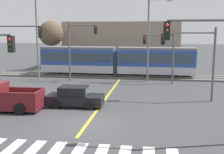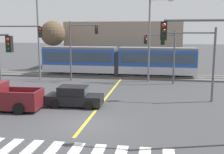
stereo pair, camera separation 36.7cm
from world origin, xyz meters
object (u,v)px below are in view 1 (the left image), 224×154
traffic_light_far_left (78,42)px  light_rail_tram (117,60)px  street_lamp_west (38,32)px  bare_tree_far_west (51,34)px  traffic_light_mid_left (12,46)px  traffic_light_mid_right (195,52)px  sedan_crossing (75,97)px  traffic_light_near_right (214,58)px  traffic_light_far_right (163,49)px  street_lamp_centre (150,35)px  pickup_truck (2,99)px

traffic_light_far_left → light_rail_tram: bearing=42.8°
street_lamp_west → bare_tree_far_west: street_lamp_west is taller
traffic_light_mid_left → traffic_light_mid_right: 15.31m
sedan_crossing → traffic_light_near_right: size_ratio=0.65×
traffic_light_near_right → street_lamp_west: size_ratio=0.67×
traffic_light_mid_right → traffic_light_near_right: bearing=-91.7°
light_rail_tram → traffic_light_near_right: traffic_light_near_right is taller
traffic_light_far_right → street_lamp_centre: (-1.32, 1.07, 1.47)m
traffic_light_far_right → street_lamp_west: bearing=178.8°
traffic_light_far_right → light_rail_tram: bearing=145.2°
light_rail_tram → traffic_light_far_right: traffic_light_far_right is taller
street_lamp_centre → light_rail_tram: bearing=146.7°
pickup_truck → bare_tree_far_west: bare_tree_far_west is taller
traffic_light_near_right → street_lamp_centre: street_lamp_centre is taller
sedan_crossing → traffic_light_far_right: (6.60, 10.18, 2.98)m
pickup_truck → traffic_light_far_left: (2.23, 12.16, 3.46)m
traffic_light_mid_left → traffic_light_mid_right: (15.30, 0.25, -0.34)m
light_rail_tram → traffic_light_far_right: 6.76m
pickup_truck → light_rail_tram: bearing=68.9°
light_rail_tram → traffic_light_far_left: traffic_light_far_left is taller
light_rail_tram → traffic_light_far_right: size_ratio=3.30×
traffic_light_mid_right → bare_tree_far_west: 22.63m
traffic_light_mid_left → street_lamp_centre: 14.36m
traffic_light_far_left → traffic_light_mid_right: traffic_light_far_left is taller
traffic_light_mid_left → street_lamp_west: (-0.87, 7.61, 1.21)m
traffic_light_mid_right → street_lamp_west: (-16.17, 7.36, 1.55)m
traffic_light_far_left → street_lamp_centre: size_ratio=0.73×
traffic_light_far_left → traffic_light_near_right: bearing=-54.8°
pickup_truck → traffic_light_far_left: 12.84m
street_lamp_centre → bare_tree_far_west: size_ratio=1.31×
pickup_truck → bare_tree_far_west: 20.10m
traffic_light_near_right → bare_tree_far_west: 28.83m
sedan_crossing → traffic_light_far_left: size_ratio=0.64×
street_lamp_west → sedan_crossing: bearing=-55.5°
street_lamp_west → traffic_light_far_right: bearing=-1.2°
traffic_light_near_right → bare_tree_far_west: (-17.14, 23.17, 0.83)m
light_rail_tram → traffic_light_near_right: (7.49, -19.57, 2.26)m
traffic_light_far_right → traffic_light_mid_right: bearing=-71.5°
traffic_light_far_right → sedan_crossing: bearing=-123.0°
traffic_light_mid_right → traffic_light_near_right: traffic_light_near_right is taller
pickup_truck → traffic_light_mid_right: 14.97m
traffic_light_mid_left → street_lamp_centre: street_lamp_centre is taller
pickup_truck → traffic_light_near_right: size_ratio=0.84×
traffic_light_mid_right → street_lamp_centre: size_ratio=0.65×
pickup_truck → street_lamp_centre: 17.06m
traffic_light_mid_left → traffic_light_mid_right: bearing=0.9°
traffic_light_mid_right → street_lamp_west: 17.83m
traffic_light_far_left → traffic_light_mid_right: 13.68m
light_rail_tram → pickup_truck: (-6.05, -15.70, -1.21)m
light_rail_tram → sedan_crossing: (-1.21, -13.92, -1.35)m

